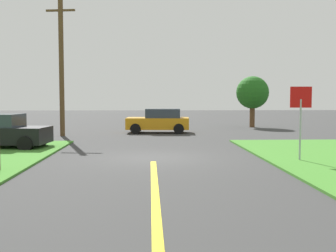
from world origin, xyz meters
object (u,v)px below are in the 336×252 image
Objects in this scene: car_approaching_junction at (159,121)px; oak_tree_left at (253,93)px; stop_sign at (301,109)px; parked_car_near_building at (2,131)px; utility_pole_mid at (61,66)px.

oak_tree_left is at bearing -142.83° from car_approaching_junction.
stop_sign is 0.65× the size of car_approaching_junction.
stop_sign reaches higher than parked_car_near_building.
parked_car_near_building is at bearing -103.05° from utility_pole_mid.
car_approaching_junction is 7.26m from utility_pole_mid.
parked_car_near_building and car_approaching_junction have the same top height.
oak_tree_left is at bearing -90.27° from stop_sign.
stop_sign is at bearing -44.87° from utility_pole_mid.
car_approaching_junction is 9.25m from oak_tree_left.
stop_sign is 0.66× the size of parked_car_near_building.
utility_pole_mid is at bearing 82.81° from parked_car_near_building.
utility_pole_mid reaches higher than parked_car_near_building.
utility_pole_mid reaches higher than car_approaching_junction.
car_approaching_junction is at bearing -146.69° from oak_tree_left.
stop_sign reaches higher than car_approaching_junction.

